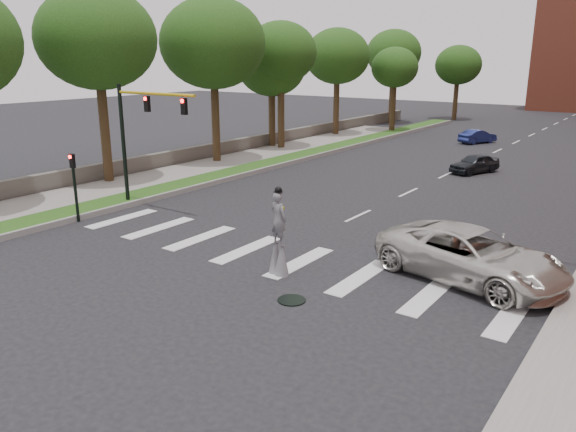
# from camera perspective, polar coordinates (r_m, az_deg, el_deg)

# --- Properties ---
(ground_plane) EXTENTS (160.00, 160.00, 0.00)m
(ground_plane) POSITION_cam_1_polar(r_m,az_deg,el_deg) (21.22, -3.20, -4.82)
(ground_plane) COLOR black
(ground_plane) RESTS_ON ground
(grass_median) EXTENTS (2.00, 60.00, 0.25)m
(grass_median) POSITION_cam_1_polar(r_m,az_deg,el_deg) (43.43, 1.29, 6.12)
(grass_median) COLOR #214A15
(grass_median) RESTS_ON ground
(median_curb) EXTENTS (0.20, 60.00, 0.28)m
(median_curb) POSITION_cam_1_polar(r_m,az_deg,el_deg) (42.86, 2.46, 6.00)
(median_curb) COLOR gray
(median_curb) RESTS_ON ground
(sidewalk_left) EXTENTS (4.00, 60.00, 0.18)m
(sidewalk_left) POSITION_cam_1_polar(r_m,az_deg,el_deg) (37.80, -11.09, 4.30)
(sidewalk_left) COLOR gray
(sidewalk_left) RESTS_ON ground
(stone_wall) EXTENTS (0.50, 56.00, 1.10)m
(stone_wall) POSITION_cam_1_polar(r_m,az_deg,el_deg) (48.16, -2.84, 7.59)
(stone_wall) COLOR #555049
(stone_wall) RESTS_ON ground
(manhole) EXTENTS (0.90, 0.90, 0.04)m
(manhole) POSITION_cam_1_polar(r_m,az_deg,el_deg) (18.08, 0.36, -8.54)
(manhole) COLOR black
(manhole) RESTS_ON ground
(traffic_signal) EXTENTS (5.30, 0.23, 6.20)m
(traffic_signal) POSITION_cam_1_polar(r_m,az_deg,el_deg) (29.08, -15.00, 8.76)
(traffic_signal) COLOR black
(traffic_signal) RESTS_ON ground
(secondary_signal) EXTENTS (0.25, 0.21, 3.23)m
(secondary_signal) POSITION_cam_1_polar(r_m,az_deg,el_deg) (27.77, -20.88, 3.32)
(secondary_signal) COLOR black
(secondary_signal) RESTS_ON ground
(stilt_performer) EXTENTS (0.83, 0.61, 3.21)m
(stilt_performer) POSITION_cam_1_polar(r_m,az_deg,el_deg) (19.75, -0.97, -2.29)
(stilt_performer) COLOR #362615
(stilt_performer) RESTS_ON ground
(suv_crossing) EXTENTS (7.10, 4.44, 1.83)m
(suv_crossing) POSITION_cam_1_polar(r_m,az_deg,el_deg) (20.36, 18.05, -3.79)
(suv_crossing) COLOR beige
(suv_crossing) RESTS_ON ground
(car_near) EXTENTS (2.82, 4.01, 1.27)m
(car_near) POSITION_cam_1_polar(r_m,az_deg,el_deg) (39.54, 18.42, 5.09)
(car_near) COLOR black
(car_near) RESTS_ON ground
(car_mid) EXTENTS (2.71, 3.87, 1.21)m
(car_mid) POSITION_cam_1_polar(r_m,az_deg,el_deg) (53.47, 18.71, 7.67)
(car_mid) COLOR navy
(car_mid) RESTS_ON ground
(tree_1) EXTENTS (6.84, 6.84, 11.40)m
(tree_1) POSITION_cam_1_polar(r_m,az_deg,el_deg) (35.43, -18.86, 16.63)
(tree_1) COLOR #362615
(tree_1) RESTS_ON ground
(tree_2) EXTENTS (7.35, 7.35, 11.50)m
(tree_2) POSITION_cam_1_polar(r_m,az_deg,el_deg) (40.88, -7.63, 16.96)
(tree_2) COLOR #362615
(tree_2) RESTS_ON ground
(tree_3) EXTENTS (5.78, 5.78, 10.28)m
(tree_3) POSITION_cam_1_polar(r_m,az_deg,el_deg) (46.85, -0.73, 16.22)
(tree_3) COLOR #362615
(tree_3) RESTS_ON ground
(tree_4) EXTENTS (6.16, 6.16, 10.15)m
(tree_4) POSITION_cam_1_polar(r_m,az_deg,el_deg) (55.50, 5.04, 15.84)
(tree_4) COLOR #362615
(tree_4) RESTS_ON ground
(tree_5) EXTENTS (6.18, 6.18, 10.49)m
(tree_5) POSITION_cam_1_polar(r_m,az_deg,el_deg) (67.12, 10.69, 15.92)
(tree_5) COLOR #362615
(tree_5) RESTS_ON ground
(tree_6) EXTENTS (4.67, 4.67, 8.45)m
(tree_6) POSITION_cam_1_polar(r_m,az_deg,el_deg) (58.71, 10.79, 14.55)
(tree_6) COLOR #362615
(tree_6) RESTS_ON ground
(tree_7) EXTENTS (5.50, 5.50, 8.86)m
(tree_7) POSITION_cam_1_polar(r_m,az_deg,el_deg) (72.91, 16.91, 14.44)
(tree_7) COLOR #362615
(tree_7) RESTS_ON ground
(tree_8) EXTENTS (5.61, 5.61, 9.06)m
(tree_8) POSITION_cam_1_polar(r_m,az_deg,el_deg) (47.78, -1.68, 14.85)
(tree_8) COLOR #362615
(tree_8) RESTS_ON ground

